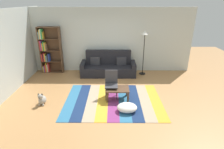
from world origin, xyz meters
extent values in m
plane|color=#B27F4C|center=(0.00, 0.00, 0.00)|extent=(14.00, 14.00, 0.00)
cube|color=silver|center=(0.00, 2.55, 1.35)|extent=(6.80, 0.10, 2.70)
cube|color=silver|center=(-3.40, 0.75, 1.35)|extent=(0.10, 5.50, 2.70)
cube|color=teal|center=(-1.26, -0.19, 0.01)|extent=(0.33, 2.24, 0.01)
cube|color=navy|center=(-0.93, -0.19, 0.01)|extent=(0.33, 2.24, 0.01)
cube|color=tan|center=(-0.60, -0.19, 0.01)|extent=(0.33, 2.24, 0.01)
cube|color=gold|center=(-0.27, -0.19, 0.01)|extent=(0.33, 2.24, 0.01)
cube|color=#843370|center=(0.07, -0.19, 0.01)|extent=(0.33, 2.24, 0.01)
cube|color=teal|center=(0.40, -0.19, 0.01)|extent=(0.33, 2.24, 0.01)
cube|color=navy|center=(0.73, -0.19, 0.01)|extent=(0.33, 2.24, 0.01)
cube|color=tan|center=(1.06, -0.19, 0.01)|extent=(0.33, 2.24, 0.01)
cube|color=gold|center=(1.40, -0.19, 0.01)|extent=(0.33, 2.24, 0.01)
cube|color=black|center=(-0.15, 1.95, 0.20)|extent=(1.90, 0.80, 0.40)
cube|color=black|center=(-0.15, 2.25, 0.70)|extent=(1.90, 0.20, 0.60)
cube|color=black|center=(-1.19, 1.95, 0.28)|extent=(0.18, 0.80, 0.56)
cube|color=black|center=(0.89, 1.95, 0.28)|extent=(0.18, 0.80, 0.56)
cube|color=#333338|center=(-0.70, 2.13, 0.56)|extent=(0.42, 0.19, 0.36)
cube|color=#333338|center=(0.40, 2.13, 0.56)|extent=(0.42, 0.19, 0.36)
cube|color=brown|center=(-3.01, 2.30, 0.98)|extent=(0.04, 0.28, 1.95)
cube|color=brown|center=(-2.15, 2.30, 0.98)|extent=(0.04, 0.28, 1.95)
cube|color=brown|center=(-2.58, 2.43, 0.98)|extent=(0.90, 0.01, 1.95)
cube|color=brown|center=(-2.58, 2.30, 0.02)|extent=(0.86, 0.28, 0.02)
cube|color=brown|center=(-2.58, 2.30, 0.50)|extent=(0.86, 0.28, 0.02)
cube|color=brown|center=(-2.58, 2.30, 0.98)|extent=(0.86, 0.28, 0.02)
cube|color=brown|center=(-2.58, 2.30, 1.45)|extent=(0.86, 0.28, 0.02)
cube|color=brown|center=(-2.58, 2.30, 1.93)|extent=(0.86, 0.28, 0.02)
cube|color=gold|center=(-2.98, 2.26, 0.16)|extent=(0.03, 0.17, 0.25)
cube|color=#334CB2|center=(-2.94, 2.29, 0.16)|extent=(0.03, 0.24, 0.27)
cube|color=red|center=(-2.90, 2.26, 0.18)|extent=(0.05, 0.17, 0.31)
cube|color=gold|center=(-2.84, 2.27, 0.24)|extent=(0.04, 0.19, 0.42)
cube|color=silver|center=(-2.80, 2.29, 0.19)|extent=(0.04, 0.24, 0.32)
cube|color=red|center=(-2.75, 2.26, 0.23)|extent=(0.04, 0.17, 0.39)
cube|color=red|center=(-2.97, 2.27, 0.66)|extent=(0.05, 0.19, 0.31)
cube|color=black|center=(-2.92, 2.27, 0.67)|extent=(0.03, 0.21, 0.33)
cube|color=red|center=(-2.88, 2.26, 0.69)|extent=(0.03, 0.17, 0.37)
cube|color=gold|center=(-2.84, 2.26, 0.67)|extent=(0.04, 0.17, 0.33)
cube|color=#668C99|center=(-2.78, 2.26, 0.63)|extent=(0.05, 0.18, 0.25)
cube|color=black|center=(-2.72, 2.29, 0.67)|extent=(0.04, 0.24, 0.34)
cube|color=#334CB2|center=(-2.68, 2.28, 0.67)|extent=(0.03, 0.22, 0.32)
cube|color=red|center=(-2.98, 2.27, 1.19)|extent=(0.03, 0.20, 0.41)
cube|color=purple|center=(-2.94, 2.27, 1.19)|extent=(0.03, 0.21, 0.42)
cube|color=orange|center=(-2.89, 2.26, 1.14)|extent=(0.05, 0.18, 0.31)
cube|color=green|center=(-2.84, 2.30, 1.17)|extent=(0.04, 0.25, 0.38)
cube|color=gold|center=(-2.79, 2.27, 1.15)|extent=(0.05, 0.20, 0.34)
cube|color=#8C6647|center=(-2.74, 2.27, 1.12)|extent=(0.04, 0.19, 0.27)
cube|color=#668C99|center=(-2.97, 2.25, 1.61)|extent=(0.04, 0.17, 0.29)
cube|color=gold|center=(-2.93, 2.28, 1.65)|extent=(0.03, 0.23, 0.38)
cube|color=silver|center=(-2.89, 2.25, 1.67)|extent=(0.04, 0.16, 0.41)
cube|color=green|center=(-2.84, 2.27, 1.67)|extent=(0.05, 0.20, 0.41)
cube|color=gold|center=(-2.80, 2.26, 1.61)|extent=(0.03, 0.17, 0.29)
cube|color=#513826|center=(0.20, -0.06, 0.36)|extent=(0.71, 0.52, 0.04)
cube|color=#513826|center=(-0.12, -0.28, 0.18)|extent=(0.06, 0.06, 0.33)
cube|color=#513826|center=(0.52, -0.28, 0.18)|extent=(0.06, 0.06, 0.33)
cube|color=#513826|center=(-0.12, 0.16, 0.18)|extent=(0.06, 0.06, 0.33)
cube|color=#513826|center=(0.52, 0.16, 0.18)|extent=(0.06, 0.06, 0.33)
ellipsoid|color=white|center=(0.45, -0.77, 0.12)|extent=(0.57, 0.46, 0.23)
ellipsoid|color=#9E998E|center=(-2.10, -0.37, 0.13)|extent=(0.22, 0.30, 0.26)
sphere|color=#9E998E|center=(-2.10, -0.48, 0.30)|extent=(0.15, 0.15, 0.15)
ellipsoid|color=#474440|center=(-2.10, -0.54, 0.29)|extent=(0.06, 0.07, 0.05)
ellipsoid|color=#474440|center=(-2.15, -0.46, 0.36)|extent=(0.05, 0.04, 0.08)
ellipsoid|color=#474440|center=(-2.04, -0.46, 0.36)|extent=(0.05, 0.04, 0.08)
sphere|color=#9E998E|center=(-2.16, -0.51, 0.03)|extent=(0.06, 0.06, 0.06)
sphere|color=#9E998E|center=(-2.04, -0.51, 0.03)|extent=(0.06, 0.06, 0.06)
cylinder|color=black|center=(1.31, 2.08, 0.01)|extent=(0.26, 0.26, 0.02)
cylinder|color=black|center=(1.31, 2.08, 0.86)|extent=(0.03, 0.03, 1.67)
cone|color=white|center=(1.31, 2.08, 1.76)|extent=(0.32, 0.32, 0.14)
cube|color=black|center=(0.16, -0.07, 0.39)|extent=(0.05, 0.15, 0.02)
cube|color=#38383D|center=(0.00, 0.00, 0.44)|extent=(0.40, 0.40, 0.03)
cube|color=#38383D|center=(0.00, 0.18, 0.68)|extent=(0.40, 0.03, 0.44)
cylinder|color=#38383D|center=(-0.17, -0.17, 0.21)|extent=(0.02, 0.02, 0.42)
cylinder|color=#38383D|center=(0.17, -0.17, 0.21)|extent=(0.02, 0.02, 0.42)
cylinder|color=#38383D|center=(-0.17, 0.17, 0.21)|extent=(0.02, 0.02, 0.42)
cylinder|color=#38383D|center=(0.17, 0.17, 0.21)|extent=(0.02, 0.02, 0.42)
camera|label=1|loc=(0.06, -5.18, 2.94)|focal=29.16mm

